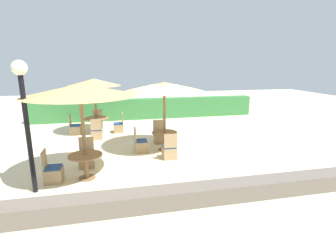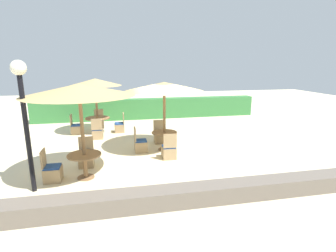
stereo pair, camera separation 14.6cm
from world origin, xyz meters
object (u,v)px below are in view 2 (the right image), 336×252
(patio_chair_back_left_west, at_px, (76,128))
(parasol_center, at_px, (164,87))
(round_table_front_left, at_px, (85,160))
(patio_chair_center_west, at_px, (140,145))
(lamp_post, at_px, (23,101))
(patio_chair_center_south, at_px, (169,151))
(parasol_front_left, at_px, (79,90))
(parasol_back_left, at_px, (95,82))
(patio_chair_back_left_south, at_px, (98,133))
(patio_chair_front_left_west, at_px, (52,172))
(patio_chair_back_left_east, at_px, (120,127))
(patio_chair_back_left_north, at_px, (99,123))
(patio_chair_center_north, at_px, (160,137))
(round_table_back_left, at_px, (98,121))
(round_table_center, at_px, (164,136))
(patio_chair_front_left_north, at_px, (86,158))

(patio_chair_back_left_west, bearing_deg, parasol_center, 49.43)
(round_table_front_left, relative_size, patio_chair_center_west, 1.02)
(lamp_post, xyz_separation_m, patio_chair_center_south, (3.93, 1.62, -2.09))
(parasol_front_left, height_order, parasol_back_left, parasol_front_left)
(patio_chair_back_left_south, bearing_deg, parasol_front_left, -91.71)
(round_table_front_left, distance_m, parasol_back_left, 5.39)
(patio_chair_center_west, bearing_deg, lamp_post, -49.94)
(patio_chair_front_left_west, distance_m, patio_chair_back_left_east, 5.42)
(patio_chair_back_left_east, bearing_deg, patio_chair_back_left_north, 42.99)
(patio_chair_center_north, relative_size, patio_chair_center_south, 1.00)
(lamp_post, relative_size, round_table_back_left, 2.92)
(lamp_post, height_order, parasol_back_left, lamp_post)
(patio_chair_back_left_south, height_order, patio_chair_back_left_west, same)
(round_table_center, xyz_separation_m, patio_chair_center_north, (-0.02, 0.94, -0.27))
(patio_chair_back_left_south, distance_m, patio_chair_back_left_west, 1.45)
(parasol_center, xyz_separation_m, patio_chair_center_north, (-0.02, 0.94, -2.14))
(lamp_post, xyz_separation_m, parasol_front_left, (1.24, 0.55, 0.19))
(patio_chair_center_west, bearing_deg, parasol_front_left, -41.87)
(round_table_back_left, xyz_separation_m, patio_chair_center_south, (2.60, -4.01, -0.33))
(round_table_front_left, xyz_separation_m, patio_chair_center_west, (1.79, 1.99, -0.28))
(patio_chair_front_left_north, bearing_deg, patio_chair_back_left_east, -105.80)
(patio_chair_center_north, bearing_deg, patio_chair_center_south, 89.93)
(patio_chair_back_left_east, bearing_deg, parasol_front_left, 167.62)
(patio_chair_front_left_north, relative_size, patio_chair_back_left_south, 1.00)
(patio_chair_back_left_west, xyz_separation_m, patio_chair_center_west, (2.69, -3.11, 0.00))
(round_table_center, distance_m, patio_chair_center_south, 0.98)
(parasol_back_left, xyz_separation_m, patio_chair_center_north, (2.60, -2.13, -2.11))
(parasol_back_left, distance_m, patio_chair_back_left_west, 2.33)
(patio_chair_back_left_south, bearing_deg, patio_chair_front_left_west, -103.90)
(round_table_front_left, distance_m, round_table_back_left, 5.07)
(patio_chair_center_west, xyz_separation_m, patio_chair_center_south, (0.90, -0.93, 0.00))
(parasol_front_left, height_order, round_table_front_left, parasol_front_left)
(parasol_front_left, height_order, patio_chair_back_left_east, parasol_front_left)
(round_table_back_left, height_order, patio_chair_center_west, patio_chair_center_west)
(patio_chair_front_left_west, xyz_separation_m, patio_chair_center_west, (2.68, 2.02, 0.00))
(parasol_front_left, distance_m, patio_chair_front_left_west, 2.44)
(parasol_front_left, height_order, patio_chair_center_north, parasol_front_left)
(patio_chair_back_left_west, xyz_separation_m, parasol_center, (3.61, -3.09, 2.14))
(patio_chair_back_left_north, relative_size, round_table_center, 0.97)
(round_table_back_left, bearing_deg, patio_chair_back_left_north, 90.05)
(patio_chair_front_left_west, distance_m, round_table_back_left, 5.20)
(parasol_front_left, bearing_deg, patio_chair_back_left_west, 100.03)
(parasol_center, relative_size, round_table_center, 2.98)
(patio_chair_front_left_north, distance_m, patio_chair_back_left_east, 4.26)
(patio_chair_back_left_north, bearing_deg, round_table_center, 122.62)
(parasol_back_left, xyz_separation_m, round_table_center, (2.62, -3.06, -1.84))
(round_table_back_left, bearing_deg, round_table_center, -49.49)
(round_table_back_left, xyz_separation_m, patio_chair_back_left_south, (0.03, -1.00, -0.33))
(lamp_post, relative_size, patio_chair_center_north, 3.57)
(round_table_front_left, xyz_separation_m, patio_chair_back_left_north, (0.09, 6.10, -0.28))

